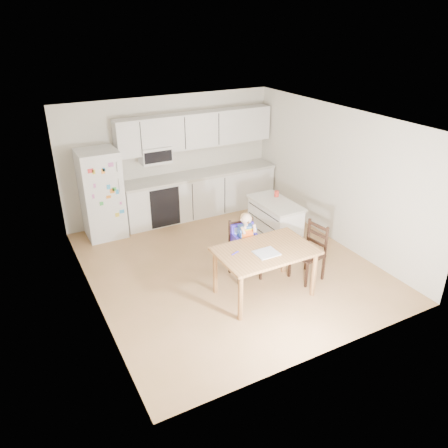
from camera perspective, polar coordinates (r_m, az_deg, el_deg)
The scene contains 10 objects.
room at distance 7.42m, azimuth -1.26°, elevation 4.65°, with size 4.52×5.01×2.51m.
refrigerator at distance 8.57m, azimuth -15.71°, elevation 3.78°, with size 0.72×0.70×1.70m, color silver.
kitchen_run at distance 9.24m, azimuth -3.43°, elevation 6.49°, with size 3.37×0.62×2.15m.
kitchen_island at distance 8.18m, azimuth 6.65°, elevation 0.22°, with size 0.59×1.12×0.83m.
red_cup at distance 8.24m, azimuth 6.88°, elevation 3.94°, with size 0.09×0.09×0.11m, color red.
dining_table at distance 6.54m, azimuth 5.40°, elevation -4.15°, with size 1.45×0.93×0.78m.
napkin at distance 6.38m, azimuth 5.56°, elevation -3.79°, with size 0.34×0.29×0.01m, color #A5A5AA.
toddler_spoon at distance 6.34m, azimuth 1.39°, elevation -3.86°, with size 0.02×0.02×0.12m, color #3A29CD.
chair_booster at distance 6.99m, azimuth 2.69°, elevation -1.84°, with size 0.47×0.47×1.13m.
chair_side at distance 7.15m, azimuth 11.45°, elevation -3.03°, with size 0.47×0.47×0.95m.
Camera 1 is at (-3.11, -5.70, 3.92)m, focal length 35.00 mm.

